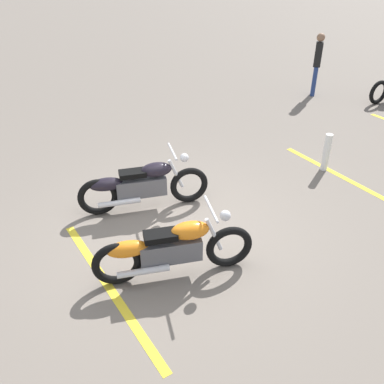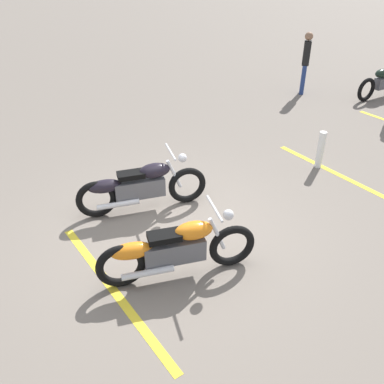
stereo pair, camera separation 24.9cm
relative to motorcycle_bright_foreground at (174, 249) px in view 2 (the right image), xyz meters
The scene contains 7 objects.
ground_plane 1.08m from the motorcycle_bright_foreground, 60.67° to the left, with size 60.00×60.00×0.00m, color slate.
motorcycle_bright_foreground is the anchor object (origin of this frame).
motorcycle_dark_foreground 1.77m from the motorcycle_bright_foreground, 79.20° to the left, with size 2.18×0.78×1.04m.
bystander_secondary 8.54m from the motorcycle_bright_foreground, 33.91° to the left, with size 0.31×0.31×1.73m.
bollard_post 4.26m from the motorcycle_bright_foreground, 16.75° to the left, with size 0.14×0.14×0.76m, color white.
parking_stripe_near 0.98m from the motorcycle_bright_foreground, 167.13° to the left, with size 3.20×0.12×0.01m, color yellow.
parking_stripe_mid 4.27m from the motorcycle_bright_foreground, ahead, with size 3.20×0.12×0.01m, color yellow.
Camera 2 is at (-2.64, -4.76, 4.11)m, focal length 39.80 mm.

